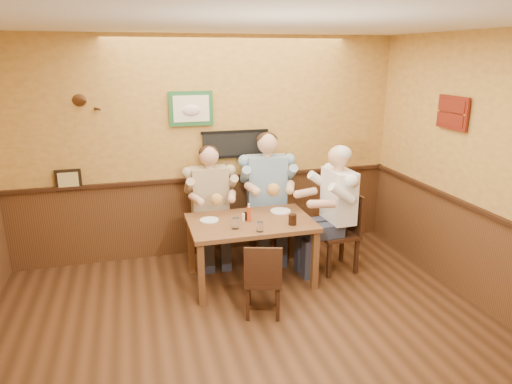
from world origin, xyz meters
TOP-DOWN VIEW (x-y plane):
  - room at (0.13, 0.17)m, footprint 5.02×5.03m
  - dining_table at (0.30, 1.50)m, footprint 1.40×0.90m
  - chair_back_left at (-0.04, 2.25)m, footprint 0.44×0.44m
  - chair_back_right at (0.71, 2.23)m, footprint 0.53×0.53m
  - chair_right_end at (1.38, 1.51)m, footprint 0.47×0.47m
  - chair_near_side at (0.24, 0.78)m, footprint 0.46×0.46m
  - diner_tan_shirt at (-0.04, 2.25)m, footprint 0.62×0.62m
  - diner_blue_polo at (0.71, 2.23)m, footprint 0.75×0.75m
  - diner_white_elder at (1.38, 1.51)m, footprint 0.67×0.67m
  - water_glass_left at (0.08, 1.31)m, footprint 0.11×0.11m
  - water_glass_mid at (0.31, 1.15)m, footprint 0.09×0.09m
  - cola_tumbler at (0.71, 1.25)m, footprint 0.11×0.11m
  - hot_sauce_bottle at (0.27, 1.49)m, footprint 0.06×0.06m
  - salt_shaker at (0.22, 1.51)m, footprint 0.04×0.04m
  - pepper_shaker at (0.25, 1.53)m, footprint 0.05×0.05m
  - plate_far_left at (-0.15, 1.62)m, footprint 0.23×0.23m
  - plate_far_right at (0.72, 1.70)m, footprint 0.32×0.32m

SIDE VIEW (x-z plane):
  - chair_near_side at x=0.24m, z-range 0.00..0.80m
  - chair_back_left at x=-0.04m, z-range 0.00..0.94m
  - chair_right_end at x=1.38m, z-range 0.00..0.98m
  - chair_back_right at x=0.71m, z-range 0.00..1.02m
  - dining_table at x=0.30m, z-range 0.28..1.03m
  - diner_tan_shirt at x=-0.04m, z-range 0.00..1.34m
  - diner_white_elder at x=1.38m, z-range 0.00..1.40m
  - diner_blue_polo at x=0.71m, z-range 0.00..1.46m
  - plate_far_left at x=-0.15m, z-range 0.75..0.76m
  - plate_far_right at x=0.72m, z-range 0.75..0.77m
  - salt_shaker at x=0.22m, z-range 0.75..0.84m
  - pepper_shaker at x=0.25m, z-range 0.75..0.84m
  - water_glass_mid at x=0.31m, z-range 0.75..0.86m
  - cola_tumbler at x=0.71m, z-range 0.75..0.87m
  - water_glass_left at x=0.08m, z-range 0.75..0.87m
  - hot_sauce_bottle at x=0.27m, z-range 0.75..0.94m
  - room at x=0.13m, z-range 0.28..3.09m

